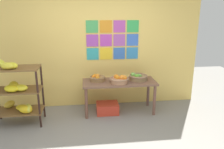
{
  "coord_description": "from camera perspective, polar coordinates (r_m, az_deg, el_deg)",
  "views": [
    {
      "loc": [
        -0.27,
        -2.95,
        2.06
      ],
      "look_at": [
        0.21,
        1.07,
        0.9
      ],
      "focal_mm": 36.15,
      "sensor_mm": 36.0,
      "label": 1
    }
  ],
  "objects": [
    {
      "name": "fruit_basket_centre",
      "position": [
        4.66,
        6.58,
        -0.63
      ],
      "size": [
        0.38,
        0.38,
        0.15
      ],
      "color": "olive",
      "rests_on": "display_table"
    },
    {
      "name": "display_table",
      "position": [
        4.6,
        1.87,
        -2.76
      ],
      "size": [
        1.48,
        0.59,
        0.67
      ],
      "color": "brown",
      "rests_on": "ground"
    },
    {
      "name": "produce_crate_under_table",
      "position": [
        4.71,
        -1.15,
        -8.48
      ],
      "size": [
        0.44,
        0.35,
        0.21
      ],
      "primitive_type": "cube",
      "color": "red",
      "rests_on": "ground"
    },
    {
      "name": "back_wall_with_art",
      "position": [
        4.82,
        -3.6,
        9.27
      ],
      "size": [
        4.41,
        0.07,
        2.99
      ],
      "color": "#EFC762",
      "rests_on": "ground"
    },
    {
      "name": "banana_shelf_unit",
      "position": [
        4.44,
        -23.13,
        -3.71
      ],
      "size": [
        0.88,
        0.55,
        1.2
      ],
      "color": "black",
      "rests_on": "ground"
    },
    {
      "name": "fruit_basket_back_right",
      "position": [
        4.58,
        -3.75,
        -0.93
      ],
      "size": [
        0.32,
        0.32,
        0.15
      ],
      "color": "olive",
      "rests_on": "display_table"
    },
    {
      "name": "fruit_basket_back_left",
      "position": [
        4.45,
        1.86,
        -1.27
      ],
      "size": [
        0.38,
        0.38,
        0.16
      ],
      "color": "#A57351",
      "rests_on": "display_table"
    }
  ]
}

